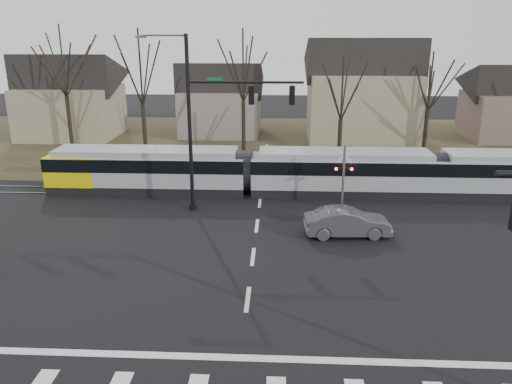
{
  "coord_description": "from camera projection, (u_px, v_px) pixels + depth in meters",
  "views": [
    {
      "loc": [
        1.2,
        -15.78,
        10.3
      ],
      "look_at": [
        0.0,
        9.0,
        2.3
      ],
      "focal_mm": 35.0,
      "sensor_mm": 36.0,
      "label": 1
    }
  ],
  "objects": [
    {
      "name": "ground",
      "position": [
        244.0,
        327.0,
        18.22
      ],
      "size": [
        140.0,
        140.0,
        0.0
      ],
      "primitive_type": "plane",
      "color": "black"
    },
    {
      "name": "grass_verge",
      "position": [
        267.0,
        142.0,
        48.63
      ],
      "size": [
        140.0,
        28.0,
        0.01
      ],
      "primitive_type": "cube",
      "color": "#38331E",
      "rests_on": "ground"
    },
    {
      "name": "stop_line",
      "position": [
        240.0,
        358.0,
        16.5
      ],
      "size": [
        28.0,
        0.35,
        0.01
      ],
      "primitive_type": "cube",
      "color": "silver",
      "rests_on": "ground"
    },
    {
      "name": "lane_dashes",
      "position": [
        261.0,
        193.0,
        33.42
      ],
      "size": [
        0.18,
        30.0,
        0.01
      ],
      "color": "silver",
      "rests_on": "ground"
    },
    {
      "name": "rail_pair",
      "position": [
        261.0,
        193.0,
        33.23
      ],
      "size": [
        90.0,
        1.52,
        0.06
      ],
      "color": "#59595E",
      "rests_on": "ground"
    },
    {
      "name": "tram",
      "position": [
        341.0,
        171.0,
        32.7
      ],
      "size": [
        38.58,
        2.86,
        2.92
      ],
      "color": "gray",
      "rests_on": "ground"
    },
    {
      "name": "sedan",
      "position": [
        347.0,
        222.0,
        26.19
      ],
      "size": [
        2.27,
        4.76,
        1.49
      ],
      "primitive_type": "imported",
      "rotation": [
        0.0,
        0.0,
        1.65
      ],
      "color": "#44454B",
      "rests_on": "ground"
    },
    {
      "name": "signal_pole_far",
      "position": [
        217.0,
        116.0,
        28.46
      ],
      "size": [
        9.28,
        0.44,
        10.2
      ],
      "color": "black",
      "rests_on": "ground"
    },
    {
      "name": "rail_crossing_signal",
      "position": [
        343.0,
        180.0,
        29.57
      ],
      "size": [
        1.08,
        0.36,
        4.0
      ],
      "color": "#59595B",
      "rests_on": "ground"
    },
    {
      "name": "tree_row",
      "position": [
        290.0,
        99.0,
        41.31
      ],
      "size": [
        59.2,
        7.2,
        10.0
      ],
      "color": "black",
      "rests_on": "ground"
    },
    {
      "name": "house_a",
      "position": [
        69.0,
        92.0,
        50.08
      ],
      "size": [
        9.72,
        8.64,
        8.6
      ],
      "color": "gray",
      "rests_on": "ground"
    },
    {
      "name": "house_b",
      "position": [
        220.0,
        96.0,
        51.45
      ],
      "size": [
        8.64,
        7.56,
        7.65
      ],
      "color": "slate",
      "rests_on": "ground"
    },
    {
      "name": "house_c",
      "position": [
        362.0,
        87.0,
        47.57
      ],
      "size": [
        10.8,
        8.64,
        10.1
      ],
      "color": "gray",
      "rests_on": "ground"
    },
    {
      "name": "house_d",
      "position": [
        511.0,
        99.0,
        49.17
      ],
      "size": [
        8.64,
        7.56,
        7.65
      ],
      "color": "brown",
      "rests_on": "ground"
    }
  ]
}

